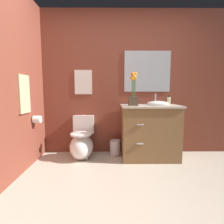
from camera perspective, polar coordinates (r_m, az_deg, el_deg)
name	(u,v)px	position (r m, az deg, el deg)	size (l,w,h in m)	color
ground_plane	(129,213)	(1.85, 5.50, -29.89)	(9.05, 9.05, 0.00)	beige
wall_back	(131,83)	(3.17, 6.26, 9.31)	(4.22, 0.05, 2.50)	brown
wall_left	(0,78)	(2.32, -32.56, 9.34)	(0.05, 4.60, 2.50)	brown
toilet	(82,143)	(3.01, -9.77, -9.99)	(0.38, 0.59, 0.69)	white
vanity_cabinet	(150,131)	(2.96, 12.18, -6.11)	(0.94, 0.56, 1.06)	brown
flower_vase	(133,93)	(2.75, 6.95, 6.31)	(0.14, 0.14, 0.52)	#4C3D2D
soap_bottle	(169,101)	(3.08, 18.00, 3.54)	(0.05, 0.05, 0.15)	beige
trash_bin	(115,148)	(3.08, 1.04, -11.58)	(0.18, 0.18, 0.27)	#B7B7BC
wall_poster	(83,82)	(3.15, -9.34, 9.54)	(0.30, 0.01, 0.42)	silver
wall_mirror	(147,71)	(3.20, 11.40, 12.80)	(0.80, 0.01, 0.70)	#B2BCC6
hanging_towel	(24,94)	(2.67, -26.69, 5.21)	(0.03, 0.28, 0.52)	tan
toilet_paper_roll	(37,119)	(2.91, -23.16, -2.20)	(0.11, 0.11, 0.11)	white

